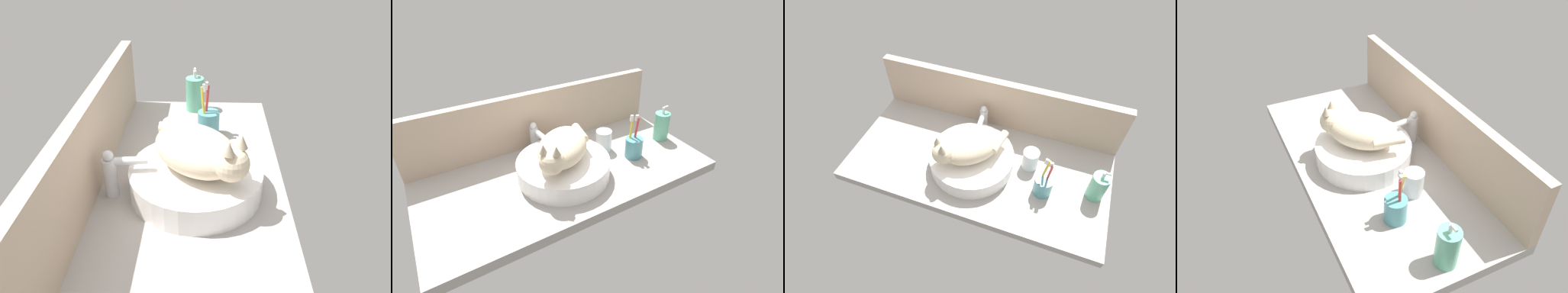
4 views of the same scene
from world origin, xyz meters
TOP-DOWN VIEW (x-y plane):
  - ground_plane at (0.00, 0.00)cm, footprint 110.86×53.82cm
  - backsplash_panel at (0.00, 25.11)cm, footprint 110.86×3.60cm
  - sink_basin at (-2.21, -2.59)cm, footprint 35.04×35.04cm
  - cat at (-3.11, -3.63)cm, footprint 29.60×29.79cm
  - faucet at (-4.47, 18.30)cm, footprint 3.97×11.86cm
  - soap_dispenser at (48.74, -0.52)cm, footprint 6.72×6.72cm
  - toothbrush_cup at (28.90, -5.70)cm, footprint 7.24×7.24cm
  - water_glass at (21.18, 5.10)cm, footprint 6.75×6.75cm

SIDE VIEW (x-z plane):
  - ground_plane at x=0.00cm, z-range -4.00..0.00cm
  - sink_basin at x=-2.21cm, z-range 0.00..7.41cm
  - water_glass at x=21.18cm, z-range -0.42..8.63cm
  - toothbrush_cup at x=28.90cm, z-range -4.70..14.00cm
  - soap_dispenser at x=48.74cm, z-range -1.56..14.43cm
  - faucet at x=-4.47cm, z-range 0.50..14.10cm
  - backsplash_panel at x=0.00cm, z-range 0.00..24.39cm
  - cat at x=-3.11cm, z-range 6.16..20.16cm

